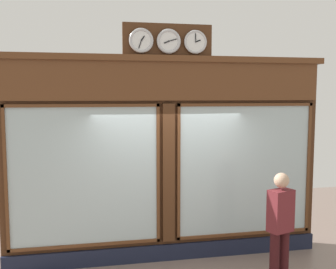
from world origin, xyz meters
TOP-DOWN VIEW (x-y plane):
  - shop_facade at (0.00, -0.12)m, footprint 5.47×0.42m
  - pedestrian at (-1.44, 1.19)m, footprint 0.41×0.33m

SIDE VIEW (x-z plane):
  - pedestrian at x=-1.44m, z-range 0.09..1.78m
  - shop_facade at x=0.00m, z-range -0.23..3.73m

